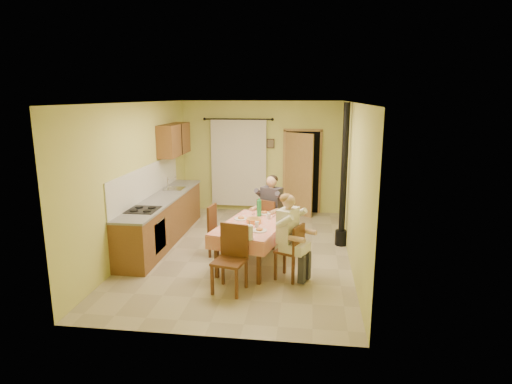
# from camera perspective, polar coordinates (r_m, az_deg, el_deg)

# --- Properties ---
(floor) EXTENTS (4.00, 6.00, 0.01)m
(floor) POSITION_cam_1_polar(r_m,az_deg,el_deg) (8.30, -1.82, -7.88)
(floor) COLOR tan
(floor) RESTS_ON ground
(room_shell) EXTENTS (4.04, 6.04, 2.82)m
(room_shell) POSITION_cam_1_polar(r_m,az_deg,el_deg) (7.84, -1.91, 4.67)
(room_shell) COLOR #D1D26C
(room_shell) RESTS_ON ground
(kitchen_run) EXTENTS (0.64, 3.64, 1.56)m
(kitchen_run) POSITION_cam_1_polar(r_m,az_deg,el_deg) (8.93, -12.33, -3.42)
(kitchen_run) COLOR brown
(kitchen_run) RESTS_ON ground
(upper_cabinets) EXTENTS (0.35, 1.40, 0.70)m
(upper_cabinets) POSITION_cam_1_polar(r_m,az_deg,el_deg) (9.90, -10.85, 6.89)
(upper_cabinets) COLOR brown
(upper_cabinets) RESTS_ON room_shell
(curtain) EXTENTS (1.70, 0.07, 2.22)m
(curtain) POSITION_cam_1_polar(r_m,az_deg,el_deg) (10.84, -2.32, 3.94)
(curtain) COLOR black
(curtain) RESTS_ON ground
(doorway) EXTENTS (0.96, 0.52, 2.15)m
(doorway) POSITION_cam_1_polar(r_m,az_deg,el_deg) (10.69, 5.95, 2.60)
(doorway) COLOR black
(doorway) RESTS_ON ground
(dining_table) EXTENTS (1.36, 1.85, 0.76)m
(dining_table) POSITION_cam_1_polar(r_m,az_deg,el_deg) (7.51, -0.41, -7.01)
(dining_table) COLOR #E4897A
(dining_table) RESTS_ON ground
(tableware) EXTENTS (0.65, 1.66, 0.33)m
(tableware) POSITION_cam_1_polar(r_m,az_deg,el_deg) (7.29, -0.46, -4.04)
(tableware) COLOR white
(tableware) RESTS_ON dining_table
(chair_far) EXTENTS (0.54, 0.54, 0.96)m
(chair_far) POSITION_cam_1_polar(r_m,az_deg,el_deg) (8.49, 1.91, -5.32)
(chair_far) COLOR #563017
(chair_far) RESTS_ON ground
(chair_near) EXTENTS (0.54, 0.54, 1.02)m
(chair_near) POSITION_cam_1_polar(r_m,az_deg,el_deg) (6.61, -3.51, -10.71)
(chair_near) COLOR #563017
(chair_near) RESTS_ON ground
(chair_right) EXTENTS (0.49, 0.49, 0.93)m
(chair_right) POSITION_cam_1_polar(r_m,az_deg,el_deg) (7.02, 4.49, -9.30)
(chair_right) COLOR #563017
(chair_right) RESTS_ON ground
(chair_left) EXTENTS (0.45, 0.45, 0.95)m
(chair_left) POSITION_cam_1_polar(r_m,az_deg,el_deg) (8.02, -4.73, -6.44)
(chair_left) COLOR #563017
(chair_left) RESTS_ON ground
(man_far) EXTENTS (0.65, 0.61, 1.39)m
(man_far) POSITION_cam_1_polar(r_m,az_deg,el_deg) (8.33, 1.99, -1.44)
(man_far) COLOR #38333D
(man_far) RESTS_ON chair_far
(man_right) EXTENTS (0.60, 0.65, 1.39)m
(man_right) POSITION_cam_1_polar(r_m,az_deg,el_deg) (6.83, 4.49, -4.68)
(man_right) COLOR white
(man_right) RESTS_ON chair_right
(stove_flue) EXTENTS (0.24, 0.24, 2.80)m
(stove_flue) POSITION_cam_1_polar(r_m,az_deg,el_deg) (8.50, 11.53, -0.40)
(stove_flue) COLOR black
(stove_flue) RESTS_ON ground
(picture_back) EXTENTS (0.19, 0.03, 0.23)m
(picture_back) POSITION_cam_1_polar(r_m,az_deg,el_deg) (10.75, 1.95, 6.48)
(picture_back) COLOR black
(picture_back) RESTS_ON room_shell
(picture_right) EXTENTS (0.03, 0.31, 0.21)m
(picture_right) POSITION_cam_1_polar(r_m,az_deg,el_deg) (8.96, 11.95, 5.61)
(picture_right) COLOR brown
(picture_right) RESTS_ON room_shell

